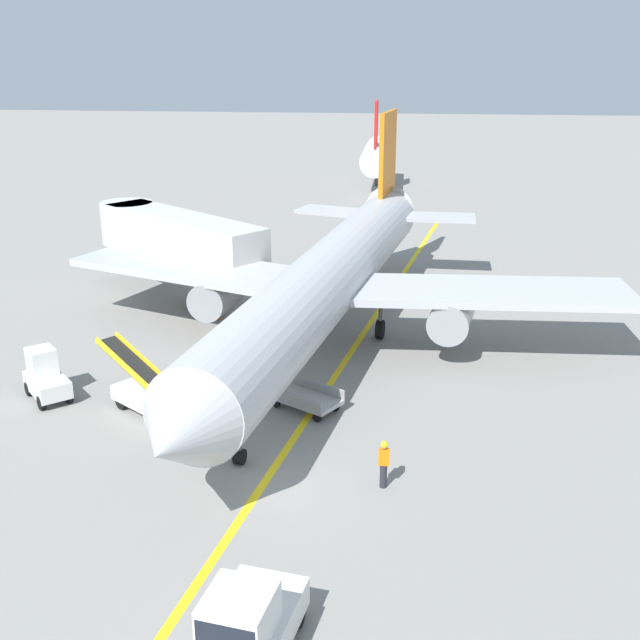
# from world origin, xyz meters

# --- Properties ---
(ground_plane) EXTENTS (300.00, 300.00, 0.00)m
(ground_plane) POSITION_xyz_m (0.00, 0.00, 0.00)
(ground_plane) COLOR gray
(taxi_line_yellow) EXTENTS (13.53, 78.95, 0.01)m
(taxi_line_yellow) POSITION_xyz_m (0.84, 5.00, 0.00)
(taxi_line_yellow) COLOR yellow
(taxi_line_yellow) RESTS_ON ground
(airliner) EXTENTS (28.22, 35.24, 10.10)m
(airliner) POSITION_xyz_m (0.94, 13.15, 3.42)
(airliner) COLOR #B2B5BA
(airliner) RESTS_ON ground
(jet_bridge) EXTENTS (11.61, 9.84, 4.85)m
(jet_bridge) POSITION_xyz_m (-9.15, 20.45, 3.54)
(jet_bridge) COLOR beige
(jet_bridge) RESTS_ON ground
(pushback_tug) EXTENTS (2.48, 3.87, 2.20)m
(pushback_tug) POSITION_xyz_m (1.06, -7.86, 0.99)
(pushback_tug) COLOR silver
(pushback_tug) RESTS_ON ground
(baggage_tug_near_wing) EXTENTS (2.58, 2.65, 2.10)m
(baggage_tug_near_wing) POSITION_xyz_m (-10.15, 5.73, 0.93)
(baggage_tug_near_wing) COLOR silver
(baggage_tug_near_wing) RESTS_ON ground
(belt_loader_forward_hold) EXTENTS (4.78, 3.95, 2.59)m
(belt_loader_forward_hold) POSITION_xyz_m (-5.36, 4.86, 0.78)
(belt_loader_forward_hold) COLOR silver
(belt_loader_forward_hold) RESTS_ON ground
(baggage_cart_loaded) EXTENTS (3.62, 2.79, 0.94)m
(baggage_cart_loaded) POSITION_xyz_m (0.67, 5.85, 0.47)
(baggage_cart_loaded) COLOR #A5A5A8
(baggage_cart_loaded) RESTS_ON ground
(ground_crew_marshaller) EXTENTS (0.36, 0.24, 1.70)m
(ground_crew_marshaller) POSITION_xyz_m (4.00, 0.29, 0.91)
(ground_crew_marshaller) COLOR #26262D
(ground_crew_marshaller) RESTS_ON ground
(safety_cone_nose_left) EXTENTS (0.36, 0.36, 0.44)m
(safety_cone_nose_left) POSITION_xyz_m (-5.44, 16.22, 0.22)
(safety_cone_nose_left) COLOR orange
(safety_cone_nose_left) RESTS_ON ground
(safety_cone_nose_right) EXTENTS (0.36, 0.36, 0.44)m
(safety_cone_nose_right) POSITION_xyz_m (-0.67, 9.01, 0.22)
(safety_cone_nose_right) COLOR orange
(safety_cone_nose_right) RESTS_ON ground
(distant_aircraft_far_left) EXTENTS (3.00, 10.10, 8.80)m
(distant_aircraft_far_left) POSITION_xyz_m (1.21, 58.78, 3.22)
(distant_aircraft_far_left) COLOR silver
(distant_aircraft_far_left) RESTS_ON ground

